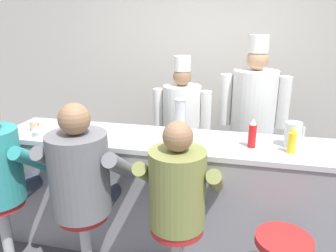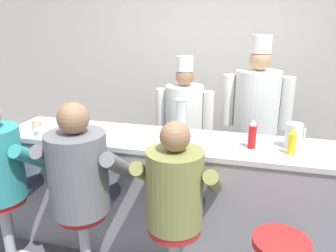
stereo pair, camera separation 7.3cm
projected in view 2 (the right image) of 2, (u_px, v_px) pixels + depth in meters
The scene contains 14 objects.
wall_back at pixel (200, 71), 4.10m from camera, with size 10.00×0.06×2.70m.
diner_counter at pixel (168, 193), 2.88m from camera, with size 2.90×0.60×1.03m.
ketchup_bottle_red at pixel (252, 135), 2.49m from camera, with size 0.06×0.06×0.23m.
mustard_bottle_yellow at pixel (292, 142), 2.37m from camera, with size 0.06×0.06×0.20m.
hot_sauce_bottle_orange at pixel (174, 138), 2.56m from camera, with size 0.04×0.04×0.12m.
water_pitcher_clear at pixel (294, 136), 2.48m from camera, with size 0.15×0.13×0.20m.
breakfast_plate at pixel (89, 135), 2.76m from camera, with size 0.22×0.22×0.04m.
cereal_bowl at pixel (43, 132), 2.80m from camera, with size 0.15×0.15×0.05m.
coffee_mug_tan at pixel (37, 125), 2.92m from camera, with size 0.12×0.08×0.09m.
cup_stack_steel at pixel (181, 116), 2.83m from camera, with size 0.10×0.10×0.29m.
diner_seated_grey at pixel (81, 177), 2.36m from camera, with size 0.64×0.63×1.46m.
diner_seated_olive at pixel (176, 194), 2.20m from camera, with size 0.58×0.57×1.38m.
cook_in_whites_near at pixel (184, 124), 3.57m from camera, with size 0.63×0.40×1.62m.
cook_in_whites_far at pixel (256, 116), 3.44m from camera, with size 0.71×0.46×1.83m.
Camera 2 is at (0.64, -2.16, 1.98)m, focal length 35.00 mm.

